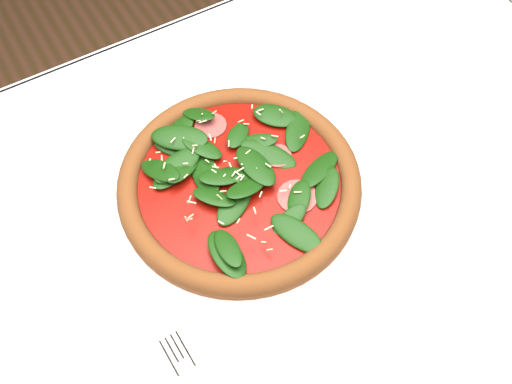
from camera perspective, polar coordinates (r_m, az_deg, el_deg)
ground at (r=1.43m, az=-0.12°, el=-18.24°), size 6.00×6.00×0.00m
dining_table at (r=0.82m, az=-0.20°, el=-7.18°), size 1.21×0.81×0.75m
plate at (r=0.75m, az=-1.64°, el=0.27°), size 0.37×0.37×0.02m
pizza at (r=0.73m, az=-1.68°, el=1.15°), size 0.42×0.42×0.04m
saucer_far at (r=0.96m, az=10.18°, el=15.26°), size 0.14×0.14×0.01m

